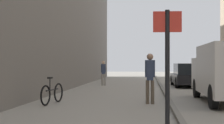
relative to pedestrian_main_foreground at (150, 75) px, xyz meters
The scene contains 7 objects.
ground_plane 2.40m from the pedestrian_main_foreground, 113.37° to the left, with size 80.00×80.00×0.00m, color gray.
kerb_strip 2.33m from the pedestrian_main_foreground, 69.89° to the left, with size 0.16×40.00×0.12m, color slate.
pedestrian_main_foreground is the anchor object (origin of this frame).
pedestrian_mid_block 9.42m from the pedestrian_main_foreground, 108.45° to the left, with size 0.31×0.22×1.62m.
parked_car 9.15m from the pedestrian_main_foreground, 74.68° to the left, with size 1.92×4.24×1.45m.
street_sign_post 4.70m from the pedestrian_main_foreground, 85.86° to the right, with size 0.60×0.10×2.60m.
bicycle_leaning 3.59m from the pedestrian_main_foreground, behind, with size 0.32×1.76×0.98m.
Camera 1 is at (0.79, -1.32, 1.48)m, focal length 50.16 mm.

